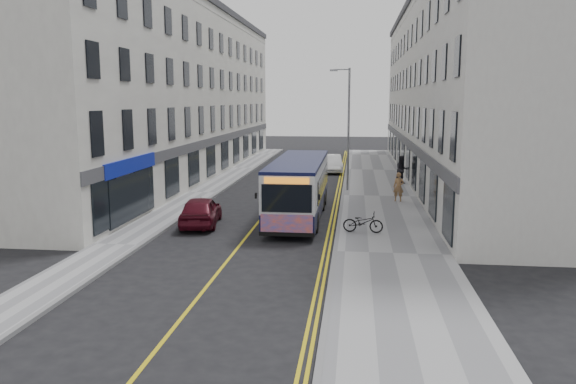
% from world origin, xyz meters
% --- Properties ---
extents(ground, '(140.00, 140.00, 0.00)m').
position_xyz_m(ground, '(0.00, 0.00, 0.00)').
color(ground, black).
rests_on(ground, ground).
extents(pavement_east, '(4.50, 64.00, 0.12)m').
position_xyz_m(pavement_east, '(6.25, 12.00, 0.06)').
color(pavement_east, '#959598').
rests_on(pavement_east, ground).
extents(pavement_west, '(2.00, 64.00, 0.12)m').
position_xyz_m(pavement_west, '(-5.00, 12.00, 0.06)').
color(pavement_west, '#959598').
rests_on(pavement_west, ground).
extents(kerb_east, '(0.18, 64.00, 0.13)m').
position_xyz_m(kerb_east, '(4.00, 12.00, 0.07)').
color(kerb_east, slate).
rests_on(kerb_east, ground).
extents(kerb_west, '(0.18, 64.00, 0.13)m').
position_xyz_m(kerb_west, '(-4.00, 12.00, 0.07)').
color(kerb_west, slate).
rests_on(kerb_west, ground).
extents(road_centre_line, '(0.12, 64.00, 0.01)m').
position_xyz_m(road_centre_line, '(0.00, 12.00, 0.00)').
color(road_centre_line, gold).
rests_on(road_centre_line, ground).
extents(road_dbl_yellow_inner, '(0.10, 64.00, 0.01)m').
position_xyz_m(road_dbl_yellow_inner, '(3.55, 12.00, 0.00)').
color(road_dbl_yellow_inner, gold).
rests_on(road_dbl_yellow_inner, ground).
extents(road_dbl_yellow_outer, '(0.10, 64.00, 0.01)m').
position_xyz_m(road_dbl_yellow_outer, '(3.75, 12.00, 0.00)').
color(road_dbl_yellow_outer, gold).
rests_on(road_dbl_yellow_outer, ground).
extents(terrace_east, '(6.00, 46.00, 13.00)m').
position_xyz_m(terrace_east, '(11.50, 21.00, 6.50)').
color(terrace_east, silver).
rests_on(terrace_east, ground).
extents(terrace_west, '(6.00, 46.00, 13.00)m').
position_xyz_m(terrace_west, '(-9.00, 21.00, 6.50)').
color(terrace_west, silver).
rests_on(terrace_west, ground).
extents(streetlamp, '(1.32, 0.18, 8.00)m').
position_xyz_m(streetlamp, '(4.17, 14.00, 4.38)').
color(streetlamp, gray).
rests_on(streetlamp, ground).
extents(city_bus, '(2.43, 10.41, 3.02)m').
position_xyz_m(city_bus, '(1.90, 5.39, 1.65)').
color(city_bus, black).
rests_on(city_bus, ground).
extents(bicycle, '(1.82, 0.74, 0.94)m').
position_xyz_m(bicycle, '(5.12, 2.06, 0.59)').
color(bicycle, black).
rests_on(bicycle, pavement_east).
extents(pedestrian_near, '(0.70, 0.54, 1.70)m').
position_xyz_m(pedestrian_near, '(7.27, 10.21, 0.97)').
color(pedestrian_near, '#9B7046').
rests_on(pedestrian_near, pavement_east).
extents(pedestrian_far, '(1.14, 1.00, 1.98)m').
position_xyz_m(pedestrian_far, '(8.00, 17.27, 1.11)').
color(pedestrian_far, black).
rests_on(pedestrian_far, pavement_east).
extents(car_white, '(2.10, 4.57, 1.45)m').
position_xyz_m(car_white, '(2.75, 24.05, 0.73)').
color(car_white, white).
rests_on(car_white, ground).
extents(car_maroon, '(2.21, 4.40, 1.44)m').
position_xyz_m(car_maroon, '(-2.62, 3.10, 0.72)').
color(car_maroon, '#4D0C19').
rests_on(car_maroon, ground).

